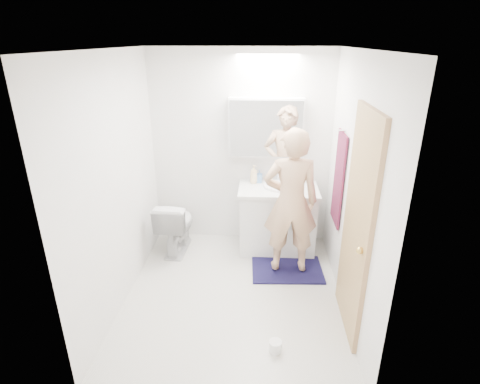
# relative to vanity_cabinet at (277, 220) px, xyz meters

# --- Properties ---
(floor) EXTENTS (2.50, 2.50, 0.00)m
(floor) POSITION_rel_vanity_cabinet_xyz_m (-0.47, -0.96, -0.39)
(floor) COLOR silver
(floor) RESTS_ON ground
(ceiling) EXTENTS (2.50, 2.50, 0.00)m
(ceiling) POSITION_rel_vanity_cabinet_xyz_m (-0.47, -0.96, 2.01)
(ceiling) COLOR white
(ceiling) RESTS_ON floor
(wall_back) EXTENTS (2.50, 0.00, 2.50)m
(wall_back) POSITION_rel_vanity_cabinet_xyz_m (-0.47, 0.29, 0.81)
(wall_back) COLOR white
(wall_back) RESTS_ON floor
(wall_front) EXTENTS (2.50, 0.00, 2.50)m
(wall_front) POSITION_rel_vanity_cabinet_xyz_m (-0.47, -2.21, 0.81)
(wall_front) COLOR white
(wall_front) RESTS_ON floor
(wall_left) EXTENTS (0.00, 2.50, 2.50)m
(wall_left) POSITION_rel_vanity_cabinet_xyz_m (-1.57, -0.96, 0.81)
(wall_left) COLOR white
(wall_left) RESTS_ON floor
(wall_right) EXTENTS (0.00, 2.50, 2.50)m
(wall_right) POSITION_rel_vanity_cabinet_xyz_m (0.63, -0.96, 0.81)
(wall_right) COLOR white
(wall_right) RESTS_ON floor
(vanity_cabinet) EXTENTS (0.90, 0.55, 0.78)m
(vanity_cabinet) POSITION_rel_vanity_cabinet_xyz_m (0.00, 0.00, 0.00)
(vanity_cabinet) COLOR white
(vanity_cabinet) RESTS_ON floor
(countertop) EXTENTS (0.95, 0.58, 0.04)m
(countertop) POSITION_rel_vanity_cabinet_xyz_m (0.00, -0.00, 0.41)
(countertop) COLOR white
(countertop) RESTS_ON vanity_cabinet
(sink_basin) EXTENTS (0.36, 0.36, 0.03)m
(sink_basin) POSITION_rel_vanity_cabinet_xyz_m (0.00, 0.03, 0.45)
(sink_basin) COLOR white
(sink_basin) RESTS_ON countertop
(faucet) EXTENTS (0.02, 0.02, 0.16)m
(faucet) POSITION_rel_vanity_cabinet_xyz_m (0.00, 0.22, 0.51)
(faucet) COLOR silver
(faucet) RESTS_ON countertop
(medicine_cabinet) EXTENTS (0.88, 0.14, 0.70)m
(medicine_cabinet) POSITION_rel_vanity_cabinet_xyz_m (-0.17, 0.21, 1.11)
(medicine_cabinet) COLOR white
(medicine_cabinet) RESTS_ON wall_back
(mirror_panel) EXTENTS (0.84, 0.01, 0.66)m
(mirror_panel) POSITION_rel_vanity_cabinet_xyz_m (-0.17, 0.13, 1.11)
(mirror_panel) COLOR silver
(mirror_panel) RESTS_ON medicine_cabinet
(toilet) EXTENTS (0.42, 0.70, 0.69)m
(toilet) POSITION_rel_vanity_cabinet_xyz_m (-1.25, -0.11, -0.05)
(toilet) COLOR silver
(toilet) RESTS_ON floor
(bath_rug) EXTENTS (0.82, 0.59, 0.02)m
(bath_rug) POSITION_rel_vanity_cabinet_xyz_m (0.11, -0.50, -0.38)
(bath_rug) COLOR #141238
(bath_rug) RESTS_ON floor
(person) EXTENTS (0.61, 0.42, 1.62)m
(person) POSITION_rel_vanity_cabinet_xyz_m (0.11, -0.50, 0.47)
(person) COLOR tan
(person) RESTS_ON bath_rug
(door) EXTENTS (0.04, 0.80, 2.00)m
(door) POSITION_rel_vanity_cabinet_xyz_m (0.61, -1.31, 0.61)
(door) COLOR #A77653
(door) RESTS_ON wall_right
(door_knob) EXTENTS (0.06, 0.06, 0.06)m
(door_knob) POSITION_rel_vanity_cabinet_xyz_m (0.57, -1.61, 0.56)
(door_knob) COLOR gold
(door_knob) RESTS_ON door
(towel) EXTENTS (0.02, 0.42, 1.00)m
(towel) POSITION_rel_vanity_cabinet_xyz_m (0.61, -0.41, 0.71)
(towel) COLOR #16143E
(towel) RESTS_ON wall_right
(towel_hook) EXTENTS (0.07, 0.02, 0.02)m
(towel_hook) POSITION_rel_vanity_cabinet_xyz_m (0.60, -0.41, 1.23)
(towel_hook) COLOR silver
(towel_hook) RESTS_ON wall_right
(soap_bottle_a) EXTENTS (0.13, 0.13, 0.23)m
(soap_bottle_a) POSITION_rel_vanity_cabinet_xyz_m (-0.30, 0.15, 0.55)
(soap_bottle_a) COLOR beige
(soap_bottle_a) RESTS_ON countertop
(soap_bottle_b) EXTENTS (0.08, 0.08, 0.16)m
(soap_bottle_b) POSITION_rel_vanity_cabinet_xyz_m (-0.23, 0.18, 0.51)
(soap_bottle_b) COLOR #6093CD
(soap_bottle_b) RESTS_ON countertop
(toothbrush_cup) EXTENTS (0.12, 0.12, 0.09)m
(toothbrush_cup) POSITION_rel_vanity_cabinet_xyz_m (0.25, 0.16, 0.47)
(toothbrush_cup) COLOR #3C4EB4
(toothbrush_cup) RESTS_ON countertop
(toilet_paper_roll) EXTENTS (0.11, 0.11, 0.10)m
(toilet_paper_roll) POSITION_rel_vanity_cabinet_xyz_m (-0.05, -1.72, -0.34)
(toilet_paper_roll) COLOR white
(toilet_paper_roll) RESTS_ON floor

